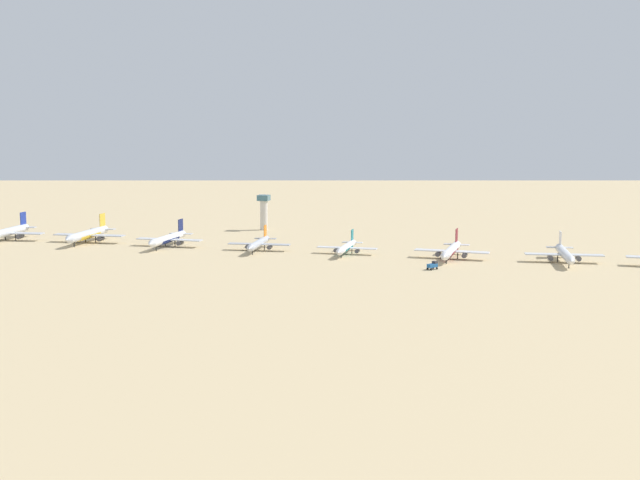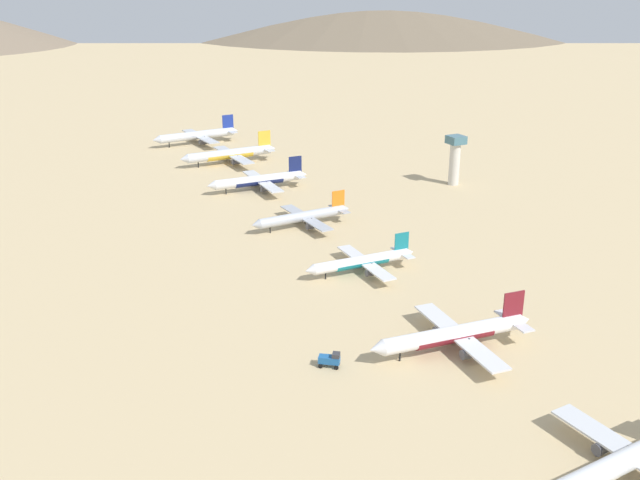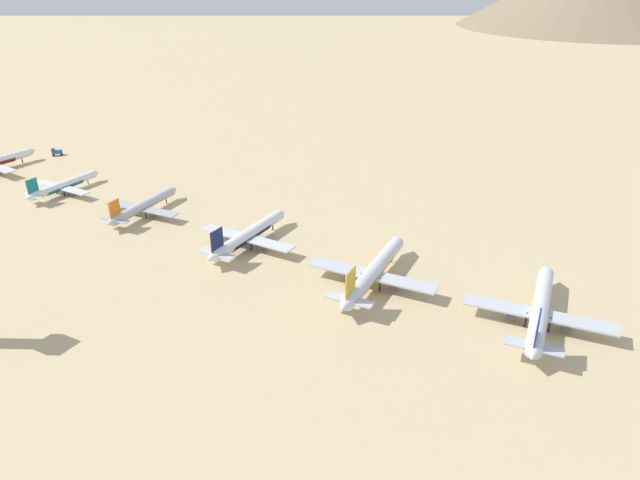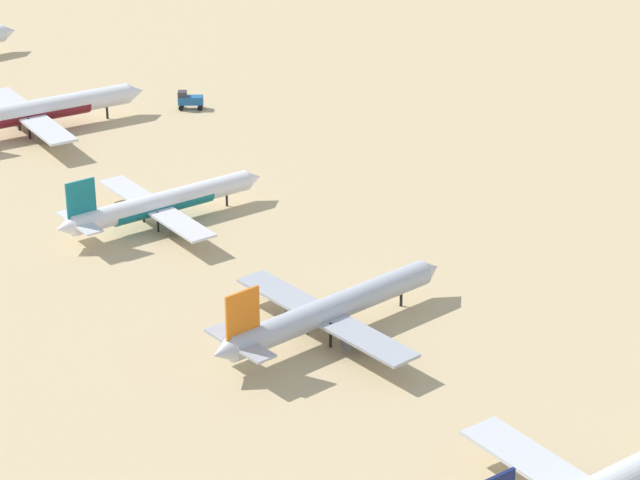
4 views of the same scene
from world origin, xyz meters
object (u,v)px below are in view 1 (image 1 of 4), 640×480
(parked_jet_1, at_px, (88,234))
(parked_jet_4, at_px, (347,247))
(parked_jet_5, at_px, (451,250))
(service_truck, at_px, (433,265))
(parked_jet_6, at_px, (565,254))
(parked_jet_0, at_px, (8,232))
(parked_jet_2, at_px, (168,239))
(parked_jet_3, at_px, (259,243))
(control_tower, at_px, (264,210))

(parked_jet_1, height_order, parked_jet_4, parked_jet_1)
(parked_jet_5, bearing_deg, parked_jet_1, -93.47)
(parked_jet_4, bearing_deg, service_truck, 53.15)
(parked_jet_6, bearing_deg, service_truck, -61.57)
(parked_jet_0, distance_m, parked_jet_6, 311.99)
(parked_jet_1, xyz_separation_m, parked_jet_6, (11.46, 261.46, -0.44))
(parked_jet_1, bearing_deg, parked_jet_4, 86.68)
(parked_jet_1, relative_size, parked_jet_2, 1.10)
(parked_jet_1, xyz_separation_m, parked_jet_3, (7.30, 104.07, -0.89))
(parked_jet_1, distance_m, parked_jet_5, 207.05)
(parked_jet_4, bearing_deg, parked_jet_5, 86.13)
(parked_jet_0, xyz_separation_m, control_tower, (-80.48, 131.73, 7.87))
(parked_jet_4, height_order, service_truck, parked_jet_4)
(parked_jet_1, bearing_deg, parked_jet_3, 85.99)
(parked_jet_2, distance_m, parked_jet_6, 210.75)
(parked_jet_2, relative_size, parked_jet_5, 1.01)
(parked_jet_2, bearing_deg, parked_jet_0, -91.45)
(parked_jet_6, xyz_separation_m, control_tower, (-90.29, -180.10, 8.33))
(parked_jet_4, bearing_deg, parked_jet_0, -92.03)
(parked_jet_5, height_order, parked_jet_6, parked_jet_6)
(parked_jet_4, xyz_separation_m, control_tower, (-87.66, -70.98, 9.09))
(parked_jet_4, relative_size, parked_jet_6, 0.84)
(parked_jet_3, xyz_separation_m, parked_jet_6, (4.16, 157.40, 0.46))
(parked_jet_1, distance_m, parked_jet_6, 261.72)
(service_truck, bearing_deg, parked_jet_2, -105.16)
(parked_jet_4, distance_m, control_tower, 113.16)
(parked_jet_2, bearing_deg, control_tower, 159.82)
(parked_jet_1, height_order, parked_jet_5, parked_jet_1)
(parked_jet_2, xyz_separation_m, control_tower, (-83.03, 30.52, 8.34))
(parked_jet_0, relative_size, parked_jet_2, 1.09)
(control_tower, bearing_deg, service_truck, 43.89)
(parked_jet_0, bearing_deg, service_truck, 80.26)
(parked_jet_6, xyz_separation_m, service_truck, (33.20, -61.32, -2.45))
(parked_jet_2, bearing_deg, parked_jet_4, 87.39)
(parked_jet_3, bearing_deg, parked_jet_4, 88.18)
(service_truck, bearing_deg, parked_jet_0, -99.74)
(parked_jet_0, xyz_separation_m, parked_jet_4, (7.19, 202.71, -1.22))
(parked_jet_3, height_order, parked_jet_4, parked_jet_3)
(parked_jet_1, height_order, service_truck, parked_jet_1)
(parked_jet_4, height_order, parked_jet_6, parked_jet_6)
(parked_jet_4, xyz_separation_m, parked_jet_6, (2.63, 109.13, 0.76))
(parked_jet_6, bearing_deg, parked_jet_5, -88.90)
(parked_jet_2, xyz_separation_m, service_truck, (40.46, 149.31, -2.44))
(parked_jet_3, distance_m, parked_jet_6, 157.45)
(parked_jet_5, xyz_separation_m, parked_jet_6, (-1.05, 54.80, 0.06))
(parked_jet_4, distance_m, service_truck, 59.77)
(parked_jet_5, bearing_deg, control_tower, -126.09)
(parked_jet_0, xyz_separation_m, parked_jet_3, (5.65, 154.44, -0.91))
(parked_jet_1, bearing_deg, parked_jet_0, -88.12)
(parked_jet_3, height_order, control_tower, control_tower)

